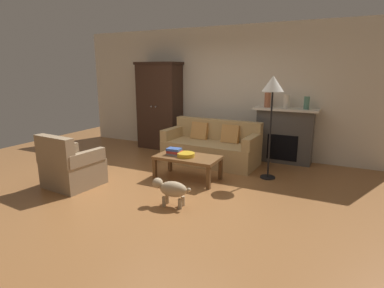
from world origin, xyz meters
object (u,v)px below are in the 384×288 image
(fireplace, at_px, (284,135))
(mantel_vase_terracotta, at_px, (268,100))
(armoire, at_px, (160,106))
(coffee_table, at_px, (188,159))
(couch, at_px, (211,148))
(mantel_vase_cream, at_px, (287,101))
(fruit_bowl, at_px, (186,155))
(book_stack, at_px, (174,151))
(floor_lamp, at_px, (273,90))
(armchair_near_left, at_px, (71,168))
(mantel_vase_jade, at_px, (307,103))
(dog, at_px, (171,189))

(fireplace, xyz_separation_m, mantel_vase_terracotta, (-0.38, -0.02, 0.70))
(armoire, relative_size, coffee_table, 1.86)
(couch, bearing_deg, mantel_vase_cream, 28.05)
(fruit_bowl, relative_size, book_stack, 1.17)
(mantel_vase_cream, bearing_deg, floor_lamp, -92.25)
(couch, height_order, floor_lamp, floor_lamp)
(armoire, relative_size, couch, 1.05)
(book_stack, distance_m, armchair_near_left, 1.73)
(mantel_vase_jade, bearing_deg, armoire, -178.97)
(mantel_vase_cream, relative_size, mantel_vase_jade, 1.10)
(mantel_vase_terracotta, xyz_separation_m, mantel_vase_jade, (0.76, 0.00, -0.03))
(couch, height_order, mantel_vase_terracotta, mantel_vase_terracotta)
(mantel_vase_jade, height_order, dog, mantel_vase_jade)
(mantel_vase_terracotta, bearing_deg, mantel_vase_jade, 0.00)
(fruit_bowl, distance_m, mantel_vase_cream, 2.41)
(armoire, bearing_deg, mantel_vase_jade, 1.03)
(armchair_near_left, height_order, dog, armchair_near_left)
(couch, bearing_deg, dog, -81.54)
(armoire, relative_size, mantel_vase_jade, 8.33)
(mantel_vase_terracotta, relative_size, mantel_vase_jade, 1.21)
(couch, distance_m, dog, 2.22)
(coffee_table, height_order, floor_lamp, floor_lamp)
(couch, xyz_separation_m, armchair_near_left, (-1.52, -2.27, -0.00))
(mantel_vase_cream, distance_m, dog, 3.22)
(fireplace, xyz_separation_m, armoire, (-2.95, -0.08, 0.46))
(mantel_vase_terracotta, bearing_deg, floor_lamp, -73.42)
(mantel_vase_terracotta, height_order, mantel_vase_jade, mantel_vase_terracotta)
(coffee_table, distance_m, armchair_near_left, 1.93)
(floor_lamp, bearing_deg, armchair_near_left, -146.63)
(fireplace, distance_m, mantel_vase_jade, 0.77)
(mantel_vase_cream, xyz_separation_m, dog, (-0.99, -2.90, -1.01))
(couch, relative_size, fruit_bowl, 6.41)
(book_stack, bearing_deg, mantel_vase_cream, 50.37)
(couch, distance_m, floor_lamp, 1.81)
(armoire, xyz_separation_m, fruit_bowl, (1.66, -1.80, -0.57))
(mantel_vase_terracotta, bearing_deg, armchair_near_left, -129.62)
(coffee_table, xyz_separation_m, dog, (0.30, -1.07, -0.12))
(fireplace, relative_size, mantel_vase_terracotta, 4.22)
(fireplace, bearing_deg, mantel_vase_terracotta, -177.30)
(fireplace, bearing_deg, armchair_near_left, -133.54)
(floor_lamp, bearing_deg, book_stack, -154.11)
(armoire, xyz_separation_m, mantel_vase_jade, (3.33, 0.06, 0.22))
(coffee_table, bearing_deg, mantel_vase_cream, 54.90)
(armoire, bearing_deg, mantel_vase_cream, 1.17)
(couch, bearing_deg, coffee_table, -88.41)
(floor_lamp, bearing_deg, dog, -118.03)
(armoire, relative_size, armchair_near_left, 2.33)
(fruit_bowl, bearing_deg, couch, 90.97)
(fireplace, height_order, book_stack, fireplace)
(coffee_table, relative_size, mantel_vase_terracotta, 3.69)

